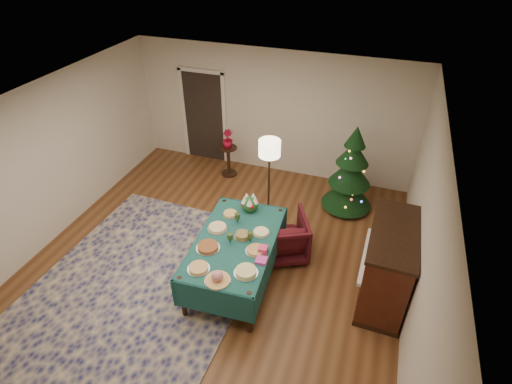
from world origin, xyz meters
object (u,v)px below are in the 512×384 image
(side_table, at_px, (229,161))
(piano, at_px, (387,266))
(buffet_table, at_px, (235,248))
(christmas_tree, at_px, (350,173))
(floor_lamp, at_px, (269,153))
(armchair, at_px, (281,234))
(gift_box, at_px, (263,250))
(potted_plant, at_px, (228,143))

(side_table, bearing_deg, piano, -35.13)
(buffet_table, relative_size, christmas_tree, 1.18)
(side_table, bearing_deg, floor_lamp, -41.30)
(buffet_table, xyz_separation_m, armchair, (0.52, 0.76, -0.20))
(side_table, bearing_deg, armchair, -49.26)
(armchair, xyz_separation_m, side_table, (-1.79, 2.08, -0.10))
(gift_box, bearing_deg, potted_plant, 120.77)
(armchair, xyz_separation_m, christmas_tree, (0.86, 1.69, 0.37))
(side_table, xyz_separation_m, piano, (3.49, -2.46, 0.29))
(buffet_table, bearing_deg, piano, 9.76)
(buffet_table, relative_size, side_table, 3.05)
(gift_box, height_order, floor_lamp, floor_lamp)
(floor_lamp, height_order, christmas_tree, christmas_tree)
(gift_box, distance_m, side_table, 3.46)
(gift_box, bearing_deg, piano, 15.65)
(christmas_tree, relative_size, piano, 1.20)
(buffet_table, distance_m, piano, 2.25)
(armchair, distance_m, christmas_tree, 1.93)
(christmas_tree, height_order, piano, christmas_tree)
(buffet_table, distance_m, potted_plant, 3.12)
(floor_lamp, height_order, side_table, floor_lamp)
(gift_box, bearing_deg, christmas_tree, 70.57)
(christmas_tree, bearing_deg, gift_box, -109.43)
(buffet_table, height_order, floor_lamp, floor_lamp)
(gift_box, distance_m, floor_lamp, 1.97)
(armchair, bearing_deg, gift_box, 61.57)
(piano, bearing_deg, side_table, 144.87)
(potted_plant, xyz_separation_m, christmas_tree, (2.66, -0.39, 0.00))
(buffet_table, distance_m, christmas_tree, 2.82)
(armchair, distance_m, floor_lamp, 1.44)
(side_table, bearing_deg, gift_box, -59.23)
(buffet_table, height_order, christmas_tree, christmas_tree)
(potted_plant, distance_m, christmas_tree, 2.68)
(floor_lamp, bearing_deg, armchair, -61.59)
(floor_lamp, relative_size, piano, 1.09)
(potted_plant, relative_size, piano, 0.27)
(potted_plant, height_order, christmas_tree, christmas_tree)
(christmas_tree, distance_m, piano, 2.24)
(christmas_tree, bearing_deg, piano, -67.95)
(floor_lamp, height_order, potted_plant, floor_lamp)
(potted_plant, distance_m, piano, 4.27)
(potted_plant, bearing_deg, gift_box, -59.23)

